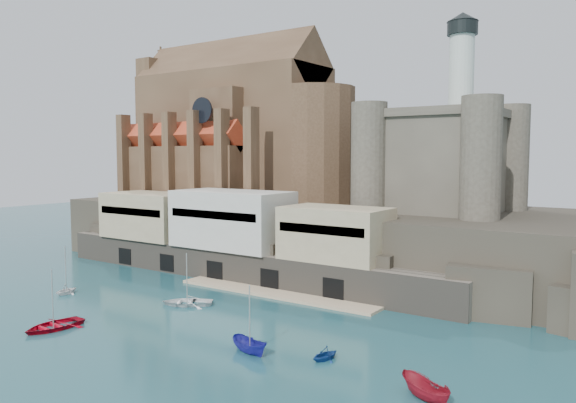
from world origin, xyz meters
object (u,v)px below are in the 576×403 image
(church, at_px, (238,135))
(boat_0, at_px, (54,329))
(boat_2, at_px, (250,353))
(castle_keep, at_px, (442,156))

(church, xyz_separation_m, boat_0, (15.38, -49.05, -22.13))
(church, xyz_separation_m, boat_2, (37.04, -42.79, -22.13))
(boat_0, bearing_deg, boat_2, 18.06)
(boat_0, xyz_separation_m, boat_2, (21.66, 6.26, 0.00))
(boat_0, distance_m, boat_2, 22.55)
(castle_keep, height_order, boat_0, castle_keep)
(castle_keep, xyz_separation_m, boat_0, (-24.82, -48.27, -18.31))
(boat_0, relative_size, boat_2, 1.38)
(castle_keep, distance_m, boat_0, 57.29)
(church, relative_size, castle_keep, 1.60)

